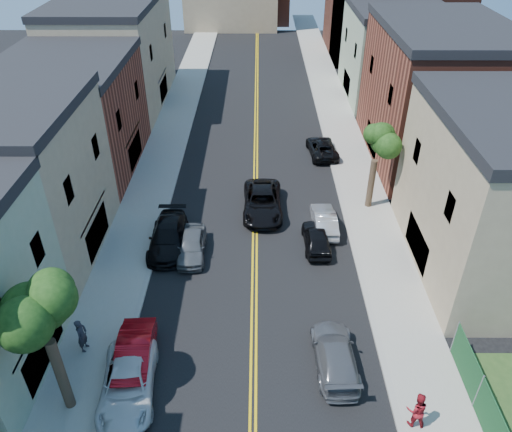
{
  "coord_description": "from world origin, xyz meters",
  "views": [
    {
      "loc": [
        0.2,
        0.88,
        18.91
      ],
      "look_at": [
        0.07,
        25.88,
        2.0
      ],
      "focal_mm": 34.68,
      "sensor_mm": 36.0,
      "label": 1
    }
  ],
  "objects_px": {
    "grey_car_right": "(335,355)",
    "pedestrian_right": "(417,410)",
    "black_suv_lane": "(262,202)",
    "white_pickup": "(128,383)",
    "silver_car_right": "(324,220)",
    "red_sedan": "(134,357)",
    "black_car_right": "(317,238)",
    "dark_car_right_far": "(322,148)",
    "pedestrian_left": "(82,335)",
    "grey_car_left": "(192,245)",
    "black_car_left": "(168,236)"
  },
  "relations": [
    {
      "from": "black_car_left",
      "to": "pedestrian_left",
      "type": "xyz_separation_m",
      "value": [
        -2.78,
        -8.36,
        0.32
      ]
    },
    {
      "from": "grey_car_left",
      "to": "silver_car_right",
      "type": "bearing_deg",
      "value": 17.27
    },
    {
      "from": "grey_car_left",
      "to": "black_suv_lane",
      "type": "distance_m",
      "value": 6.42
    },
    {
      "from": "dark_car_right_far",
      "to": "black_suv_lane",
      "type": "height_order",
      "value": "black_suv_lane"
    },
    {
      "from": "grey_car_right",
      "to": "grey_car_left",
      "type": "bearing_deg",
      "value": -49.25
    },
    {
      "from": "black_car_right",
      "to": "pedestrian_right",
      "type": "xyz_separation_m",
      "value": [
        2.88,
        -12.27,
        0.4
      ]
    },
    {
      "from": "black_car_left",
      "to": "red_sedan",
      "type": "bearing_deg",
      "value": -91.29
    },
    {
      "from": "grey_car_right",
      "to": "pedestrian_left",
      "type": "relative_size",
      "value": 2.52
    },
    {
      "from": "silver_car_right",
      "to": "black_suv_lane",
      "type": "distance_m",
      "value": 4.49
    },
    {
      "from": "red_sedan",
      "to": "grey_car_left",
      "type": "relative_size",
      "value": 1.11
    },
    {
      "from": "grey_car_right",
      "to": "pedestrian_left",
      "type": "bearing_deg",
      "value": -5.4
    },
    {
      "from": "white_pickup",
      "to": "black_suv_lane",
      "type": "bearing_deg",
      "value": 62.01
    },
    {
      "from": "grey_car_right",
      "to": "red_sedan",
      "type": "bearing_deg",
      "value": -0.23
    },
    {
      "from": "red_sedan",
      "to": "white_pickup",
      "type": "xyz_separation_m",
      "value": [
        0.0,
        -1.39,
        -0.05
      ]
    },
    {
      "from": "red_sedan",
      "to": "pedestrian_right",
      "type": "xyz_separation_m",
      "value": [
        12.2,
        -2.9,
        0.32
      ]
    },
    {
      "from": "grey_car_right",
      "to": "pedestrian_right",
      "type": "height_order",
      "value": "pedestrian_right"
    },
    {
      "from": "black_suv_lane",
      "to": "pedestrian_left",
      "type": "xyz_separation_m",
      "value": [
        -8.66,
        -12.31,
        0.3
      ]
    },
    {
      "from": "white_pickup",
      "to": "grey_car_left",
      "type": "bearing_deg",
      "value": 74.5
    },
    {
      "from": "dark_car_right_far",
      "to": "grey_car_left",
      "type": "bearing_deg",
      "value": 49.86
    },
    {
      "from": "silver_car_right",
      "to": "white_pickup",
      "type": "bearing_deg",
      "value": 50.16
    },
    {
      "from": "white_pickup",
      "to": "black_car_left",
      "type": "bearing_deg",
      "value": 83.54
    },
    {
      "from": "black_suv_lane",
      "to": "pedestrian_left",
      "type": "height_order",
      "value": "pedestrian_left"
    },
    {
      "from": "grey_car_left",
      "to": "dark_car_right_far",
      "type": "bearing_deg",
      "value": 54.32
    },
    {
      "from": "white_pickup",
      "to": "black_car_right",
      "type": "distance_m",
      "value": 14.24
    },
    {
      "from": "red_sedan",
      "to": "grey_car_left",
      "type": "xyz_separation_m",
      "value": [
        1.7,
        8.56,
        -0.05
      ]
    },
    {
      "from": "black_car_right",
      "to": "pedestrian_left",
      "type": "xyz_separation_m",
      "value": [
        -11.98,
        -8.36,
        0.41
      ]
    },
    {
      "from": "black_suv_lane",
      "to": "pedestrian_right",
      "type": "distance_m",
      "value": 17.37
    },
    {
      "from": "grey_car_left",
      "to": "black_car_left",
      "type": "xyz_separation_m",
      "value": [
        -1.58,
        0.82,
        0.07
      ]
    },
    {
      "from": "grey_car_left",
      "to": "silver_car_right",
      "type": "distance_m",
      "value": 8.75
    },
    {
      "from": "black_suv_lane",
      "to": "grey_car_right",
      "type": "bearing_deg",
      "value": -76.19
    },
    {
      "from": "silver_car_right",
      "to": "grey_car_right",
      "type": "bearing_deg",
      "value": 84.75
    },
    {
      "from": "red_sedan",
      "to": "dark_car_right_far",
      "type": "xyz_separation_m",
      "value": [
        11.0,
        22.0,
        -0.1
      ]
    },
    {
      "from": "white_pickup",
      "to": "grey_car_right",
      "type": "relative_size",
      "value": 1.06
    },
    {
      "from": "pedestrian_right",
      "to": "grey_car_left",
      "type": "bearing_deg",
      "value": -41.0
    },
    {
      "from": "dark_car_right_far",
      "to": "pedestrian_left",
      "type": "distance_m",
      "value": 25.04
    },
    {
      "from": "grey_car_right",
      "to": "black_suv_lane",
      "type": "bearing_deg",
      "value": -77.48
    },
    {
      "from": "black_suv_lane",
      "to": "white_pickup",
      "type": "bearing_deg",
      "value": -112.51
    },
    {
      "from": "red_sedan",
      "to": "black_car_left",
      "type": "xyz_separation_m",
      "value": [
        0.12,
        9.37,
        0.01
      ]
    },
    {
      "from": "pedestrian_left",
      "to": "pedestrian_right",
      "type": "height_order",
      "value": "pedestrian_left"
    },
    {
      "from": "grey_car_right",
      "to": "silver_car_right",
      "type": "xyz_separation_m",
      "value": [
        0.71,
        11.08,
        -0.01
      ]
    },
    {
      "from": "pedestrian_left",
      "to": "black_car_right",
      "type": "bearing_deg",
      "value": -47.12
    },
    {
      "from": "grey_car_left",
      "to": "white_pickup",
      "type": "bearing_deg",
      "value": -100.7
    },
    {
      "from": "white_pickup",
      "to": "pedestrian_right",
      "type": "distance_m",
      "value": 12.3
    },
    {
      "from": "red_sedan",
      "to": "black_car_right",
      "type": "height_order",
      "value": "red_sedan"
    },
    {
      "from": "black_car_right",
      "to": "black_car_left",
      "type": "bearing_deg",
      "value": -1.6
    },
    {
      "from": "silver_car_right",
      "to": "pedestrian_left",
      "type": "xyz_separation_m",
      "value": [
        -12.67,
        -10.29,
        0.41
      ]
    },
    {
      "from": "grey_car_left",
      "to": "grey_car_right",
      "type": "xyz_separation_m",
      "value": [
        7.6,
        -8.33,
        -0.01
      ]
    },
    {
      "from": "silver_car_right",
      "to": "pedestrian_right",
      "type": "height_order",
      "value": "pedestrian_right"
    },
    {
      "from": "white_pickup",
      "to": "silver_car_right",
      "type": "distance_m",
      "value": 16.17
    },
    {
      "from": "silver_car_right",
      "to": "dark_car_right_far",
      "type": "distance_m",
      "value": 10.75
    }
  ]
}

